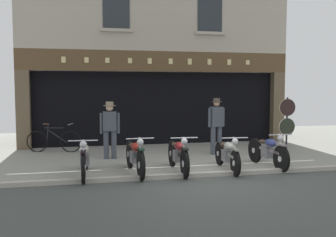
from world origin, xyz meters
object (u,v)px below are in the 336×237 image
object	(u,v)px
leaning_bicycle	(54,140)
motorcycle_left	(85,158)
shopkeeper_center	(216,123)
advert_board_near	(115,96)
motorcycle_center_left	(135,155)
salesman_left	(110,127)
motorcycle_center	(178,154)
motorcycle_center_right	(227,154)
motorcycle_right	(268,151)
tyre_sign_pole	(287,118)

from	to	relation	value
leaning_bicycle	motorcycle_left	bearing A→B (deg)	30.06
shopkeeper_center	advert_board_near	size ratio (longest dim) A/B	1.59
motorcycle_center_left	salesman_left	size ratio (longest dim) A/B	1.28
motorcycle_center_left	motorcycle_center	xyz separation A→B (m)	(1.04, -0.05, -0.01)
motorcycle_center_right	advert_board_near	size ratio (longest dim) A/B	1.79
motorcycle_center_right	motorcycle_right	bearing A→B (deg)	-168.90
motorcycle_left	motorcycle_center_right	bearing A→B (deg)	-179.85
motorcycle_right	tyre_sign_pole	world-z (taller)	tyre_sign_pole
motorcycle_center	leaning_bicycle	distance (m)	4.84
salesman_left	leaning_bicycle	bearing A→B (deg)	-38.07
motorcycle_left	advert_board_near	distance (m)	4.95
shopkeeper_center	advert_board_near	distance (m)	3.89
tyre_sign_pole	motorcycle_left	bearing A→B (deg)	-158.22
motorcycle_left	leaning_bicycle	size ratio (longest dim) A/B	1.22
motorcycle_right	motorcycle_center_left	bearing A→B (deg)	-2.57
leaning_bicycle	tyre_sign_pole	bearing A→B (deg)	98.13
motorcycle_left	salesman_left	distance (m)	2.21
motorcycle_center	shopkeeper_center	xyz separation A→B (m)	(1.75, 2.17, 0.52)
motorcycle_center_right	salesman_left	world-z (taller)	salesman_left
advert_board_near	leaning_bicycle	size ratio (longest dim) A/B	0.63
advert_board_near	tyre_sign_pole	bearing A→B (deg)	-19.94
motorcycle_right	leaning_bicycle	distance (m)	6.60
motorcycle_center	motorcycle_center_left	bearing A→B (deg)	-1.06
tyre_sign_pole	leaning_bicycle	bearing A→B (deg)	172.68
salesman_left	shopkeeper_center	world-z (taller)	shopkeeper_center
salesman_left	shopkeeper_center	bearing A→B (deg)	-172.97
salesman_left	tyre_sign_pole	size ratio (longest dim) A/B	0.96
salesman_left	motorcycle_center_left	bearing A→B (deg)	107.75
motorcycle_center_left	salesman_left	distance (m)	2.14
motorcycle_right	salesman_left	distance (m)	4.39
motorcycle_center	motorcycle_right	world-z (taller)	motorcycle_right
motorcycle_center	leaning_bicycle	bearing A→B (deg)	-47.87
motorcycle_center_right	motorcycle_right	world-z (taller)	motorcycle_right
salesman_left	advert_board_near	distance (m)	2.77
motorcycle_right	shopkeeper_center	size ratio (longest dim) A/B	1.15
advert_board_near	leaning_bicycle	xyz separation A→B (m)	(-2.05, -1.03, -1.36)
leaning_bicycle	motorcycle_center	bearing A→B (deg)	56.04
motorcycle_left	motorcycle_right	distance (m)	4.58
motorcycle_right	shopkeeper_center	bearing A→B (deg)	-76.15
shopkeeper_center	advert_board_near	bearing A→B (deg)	-52.33
motorcycle_center_left	leaning_bicycle	world-z (taller)	motorcycle_center_left
motorcycle_right	advert_board_near	bearing A→B (deg)	-55.85
tyre_sign_pole	motorcycle_center	bearing A→B (deg)	-148.62
motorcycle_center	salesman_left	size ratio (longest dim) A/B	1.26
motorcycle_right	motorcycle_center_right	bearing A→B (deg)	4.14
motorcycle_center_right	advert_board_near	world-z (taller)	advert_board_near
motorcycle_center	leaning_bicycle	world-z (taller)	motorcycle_center
motorcycle_center_left	motorcycle_center_right	distance (m)	2.26
salesman_left	leaning_bicycle	distance (m)	2.36
motorcycle_center_left	tyre_sign_pole	distance (m)	6.10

